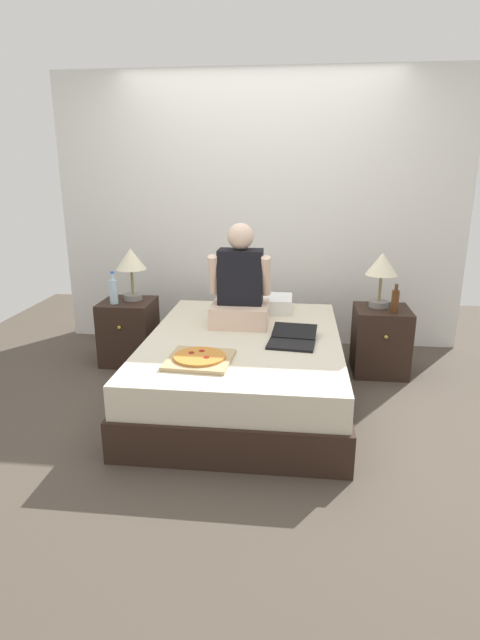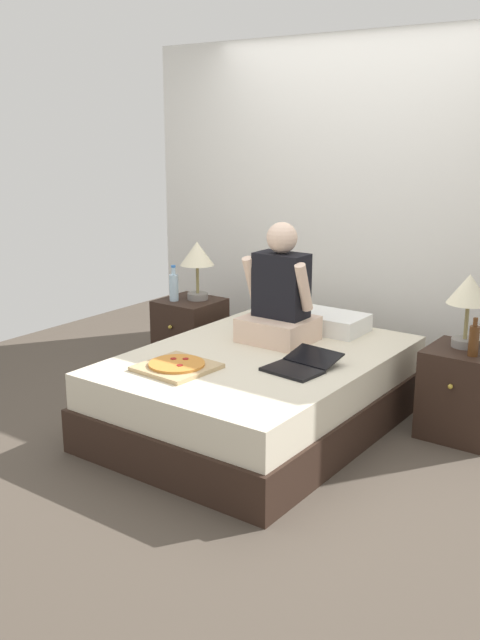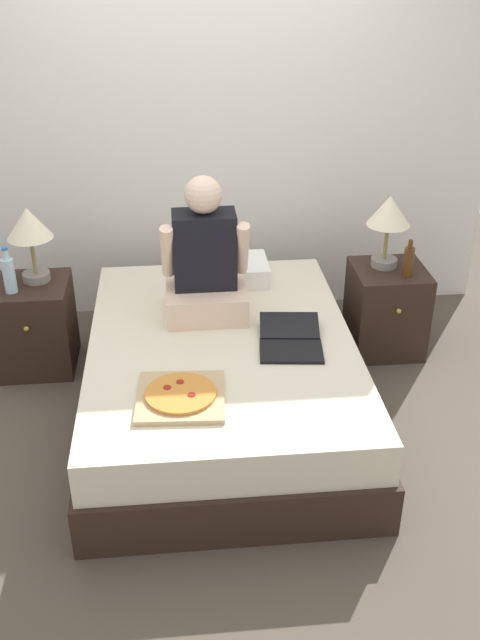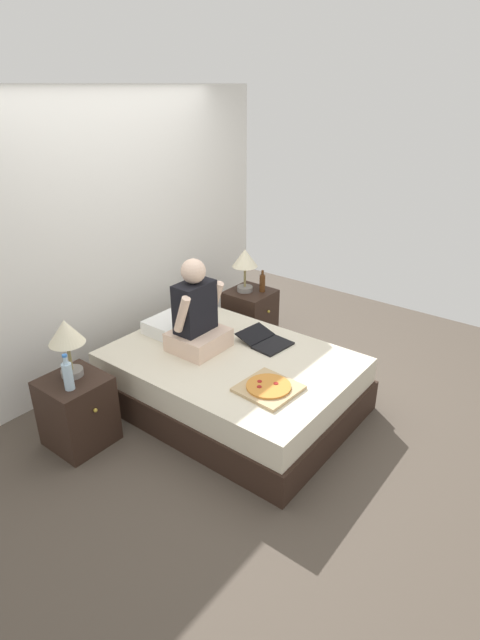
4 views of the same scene
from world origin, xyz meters
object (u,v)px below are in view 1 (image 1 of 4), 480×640
at_px(beer_bottle, 395,301).
at_px(pizza_box, 200,359).
at_px(bed, 244,367).
at_px(nightstand_left, 129,331).
at_px(laptop, 292,340).
at_px(person_seated, 240,288).
at_px(lamp_on_left_nightstand, 131,263).
at_px(lamp_on_right_nightstand, 382,268).
at_px(water_bottle, 113,291).
at_px(nightstand_right, 380,340).

relative_size(beer_bottle, pizza_box, 0.54).
xyz_separation_m(bed, nightstand_left, (-1.08, 0.61, 0.04)).
bearing_deg(bed, pizza_box, -113.18).
xyz_separation_m(laptop, pizza_box, (-0.58, -0.42, -0.00)).
bearing_deg(pizza_box, bed, 66.82).
bearing_deg(person_seated, lamp_on_left_nightstand, 160.32).
xyz_separation_m(beer_bottle, laptop, (-0.80, -0.62, -0.15)).
distance_m(lamp_on_left_nightstand, lamp_on_right_nightstand, 2.09).
relative_size(lamp_on_left_nightstand, beer_bottle, 1.96).
relative_size(nightstand_left, lamp_on_left_nightstand, 1.23).
bearing_deg(beer_bottle, lamp_on_right_nightstand, 123.69).
relative_size(lamp_on_left_nightstand, water_bottle, 1.63).
bearing_deg(beer_bottle, laptop, -142.14).
height_order(lamp_on_left_nightstand, laptop, lamp_on_left_nightstand).
height_order(bed, pizza_box, pizza_box).
distance_m(lamp_on_left_nightstand, beer_bottle, 2.21).
bearing_deg(laptop, lamp_on_left_nightstand, 150.98).
xyz_separation_m(nightstand_left, lamp_on_right_nightstand, (2.13, 0.05, 0.60)).
height_order(water_bottle, laptop, water_bottle).
relative_size(water_bottle, lamp_on_right_nightstand, 0.61).
height_order(water_bottle, person_seated, person_seated).
relative_size(nightstand_left, pizza_box, 1.30).
xyz_separation_m(nightstand_right, laptop, (-0.73, -0.72, 0.23)).
bearing_deg(nightstand_left, lamp_on_left_nightstand, 51.37).
xyz_separation_m(bed, pizza_box, (-0.23, -0.53, 0.26)).
height_order(lamp_on_right_nightstand, beer_bottle, lamp_on_right_nightstand).
bearing_deg(bed, lamp_on_right_nightstand, 32.28).
height_order(lamp_on_left_nightstand, beer_bottle, lamp_on_left_nightstand).
bearing_deg(water_bottle, lamp_on_right_nightstand, 3.62).
bearing_deg(lamp_on_right_nightstand, nightstand_left, -178.66).
distance_m(nightstand_left, lamp_on_right_nightstand, 2.22).
height_order(nightstand_left, beer_bottle, beer_bottle).
height_order(lamp_on_right_nightstand, person_seated, person_seated).
relative_size(lamp_on_left_nightstand, laptop, 1.01).
xyz_separation_m(nightstand_left, nightstand_right, (2.16, 0.00, 0.00)).
distance_m(bed, person_seated, 0.62).
xyz_separation_m(lamp_on_left_nightstand, nightstand_right, (2.12, -0.05, -0.60)).
relative_size(bed, nightstand_right, 3.59).
xyz_separation_m(lamp_on_right_nightstand, laptop, (-0.70, -0.77, -0.38)).
distance_m(lamp_on_right_nightstand, laptop, 1.11).
bearing_deg(lamp_on_left_nightstand, person_seated, -19.68).
xyz_separation_m(lamp_on_left_nightstand, lamp_on_right_nightstand, (2.09, 0.00, 0.00)).
distance_m(lamp_on_right_nightstand, beer_bottle, 0.29).
relative_size(water_bottle, laptop, 0.62).
bearing_deg(lamp_on_right_nightstand, nightstand_right, -59.07).
bearing_deg(lamp_on_left_nightstand, water_bottle, -130.60).
distance_m(nightstand_left, nightstand_right, 2.16).
xyz_separation_m(lamp_on_left_nightstand, person_seated, (0.98, -0.35, -0.11)).
bearing_deg(nightstand_right, nightstand_left, 180.00).
height_order(lamp_on_left_nightstand, pizza_box, lamp_on_left_nightstand).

